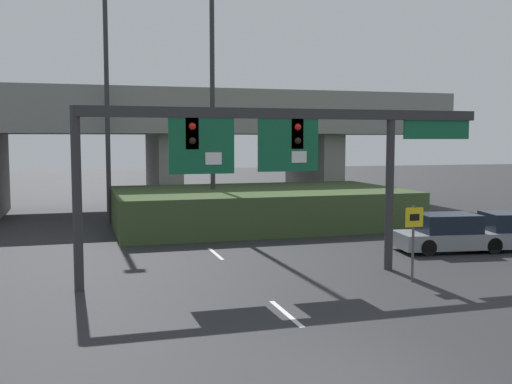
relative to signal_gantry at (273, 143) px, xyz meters
name	(u,v)px	position (x,y,z in m)	size (l,w,h in m)	color
ground_plane	(359,375)	(-0.92, -8.07, -4.29)	(160.00, 160.00, 0.00)	#262628
lane_markings	(216,254)	(-0.92, 4.36, -4.28)	(0.14, 35.46, 0.01)	silver
signal_gantry	(273,143)	(0.00, 0.00, 0.00)	(13.35, 0.44, 5.38)	#2D2D30
speed_limit_sign	(414,232)	(3.98, -1.78, -2.74)	(0.60, 0.11, 2.37)	#4C4C4C
highway_light_pole_near	(107,89)	(-4.46, 14.16, 2.73)	(0.70, 0.36, 13.28)	#2D2D30
highway_light_pole_far	(212,41)	(0.67, 12.11, 5.08)	(0.70, 0.36, 17.98)	#2D2D30
overpass_bridge	(163,131)	(-0.92, 19.29, 0.62)	(35.28, 8.97, 7.27)	gray
grass_embankment	(259,207)	(2.88, 11.27, -3.35)	(14.51, 8.58, 1.87)	#384C28
parked_sedan_near_right	(450,234)	(8.10, 2.30, -3.61)	(4.54, 2.35, 1.49)	gray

